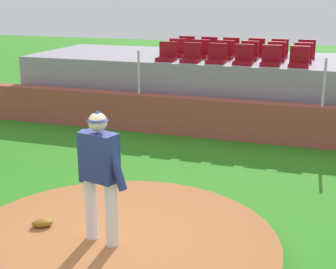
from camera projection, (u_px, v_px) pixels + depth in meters
name	position (u px, v px, depth m)	size (l,w,h in m)	color
ground_plane	(118.00, 257.00, 6.85)	(60.00, 60.00, 0.00)	#2B7D1A
pitchers_mound	(117.00, 249.00, 6.82)	(4.42, 4.42, 0.27)	#A16034
pitcher	(99.00, 168.00, 6.45)	(0.79, 0.38, 1.82)	silver
baseball	(111.00, 222.00, 7.23)	(0.07, 0.07, 0.07)	white
fielding_glove	(42.00, 223.00, 7.15)	(0.30, 0.20, 0.11)	brown
brick_barrier	(220.00, 119.00, 12.34)	(13.63, 0.40, 0.97)	#A1443A
fence_post_left	(139.00, 72.00, 12.71)	(0.06, 0.06, 1.11)	silver
fence_post_right	(324.00, 83.00, 11.32)	(0.06, 0.06, 1.11)	silver
bleacher_platform	(239.00, 87.00, 14.36)	(12.05, 3.72, 1.71)	gray
stadium_chair_0	(167.00, 55.00, 13.40)	(0.48, 0.44, 0.50)	maroon
stadium_chair_1	(191.00, 56.00, 13.18)	(0.48, 0.44, 0.50)	maroon
stadium_chair_2	(217.00, 57.00, 12.99)	(0.48, 0.44, 0.50)	maroon
stadium_chair_3	(244.00, 58.00, 12.76)	(0.48, 0.44, 0.50)	maroon
stadium_chair_4	(271.00, 59.00, 12.57)	(0.48, 0.44, 0.50)	maroon
stadium_chair_5	(299.00, 60.00, 12.34)	(0.48, 0.44, 0.50)	maroon
stadium_chair_6	(177.00, 51.00, 14.25)	(0.48, 0.44, 0.50)	maroon
stadium_chair_7	(200.00, 52.00, 13.98)	(0.48, 0.44, 0.50)	maroon
stadium_chair_8	(225.00, 53.00, 13.78)	(0.48, 0.44, 0.50)	maroon
stadium_chair_9	(249.00, 54.00, 13.60)	(0.48, 0.44, 0.50)	maroon
stadium_chair_10	(276.00, 55.00, 13.39)	(0.48, 0.44, 0.50)	maroon
stadium_chair_11	(303.00, 56.00, 13.14)	(0.48, 0.44, 0.50)	maroon
stadium_chair_12	(186.00, 48.00, 15.06)	(0.48, 0.44, 0.50)	maroon
stadium_chair_13	(208.00, 49.00, 14.81)	(0.48, 0.44, 0.50)	maroon
stadium_chair_14	(230.00, 50.00, 14.59)	(0.48, 0.44, 0.50)	maroon
stadium_chair_15	(256.00, 51.00, 14.38)	(0.48, 0.44, 0.50)	maroon
stadium_chair_16	(279.00, 52.00, 14.16)	(0.48, 0.44, 0.50)	maroon
stadium_chair_17	(306.00, 52.00, 13.99)	(0.48, 0.44, 0.50)	maroon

